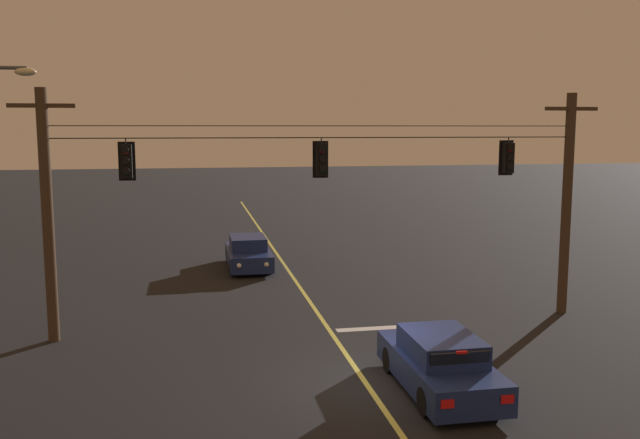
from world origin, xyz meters
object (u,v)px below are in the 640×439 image
(traffic_light_left_inner, at_px, (321,160))
(car_oncoming_lead, at_px, (248,253))
(traffic_light_leftmost, at_px, (126,161))
(car_waiting_near_lane, at_px, (440,364))
(traffic_light_centre, at_px, (508,158))

(traffic_light_left_inner, xyz_separation_m, car_oncoming_lead, (-1.50, 9.17, -4.52))
(traffic_light_leftmost, distance_m, car_waiting_near_lane, 10.32)
(traffic_light_leftmost, bearing_deg, traffic_light_left_inner, 0.00)
(traffic_light_left_inner, relative_size, car_waiting_near_lane, 0.28)
(traffic_light_left_inner, relative_size, car_oncoming_lead, 0.28)
(traffic_light_leftmost, xyz_separation_m, traffic_light_centre, (11.73, 0.00, 0.00))
(car_oncoming_lead, bearing_deg, traffic_light_left_inner, -80.74)
(traffic_light_leftmost, relative_size, car_waiting_near_lane, 0.28)
(car_waiting_near_lane, bearing_deg, car_oncoming_lead, 102.31)
(traffic_light_centre, bearing_deg, traffic_light_leftmost, 180.00)
(traffic_light_left_inner, distance_m, car_waiting_near_lane, 7.40)
(traffic_light_left_inner, height_order, traffic_light_centre, same)
(car_oncoming_lead, bearing_deg, traffic_light_centre, -50.53)
(car_waiting_near_lane, xyz_separation_m, car_oncoming_lead, (-3.22, 14.77, -0.00))
(traffic_light_centre, xyz_separation_m, car_oncoming_lead, (-7.55, 9.17, -4.52))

